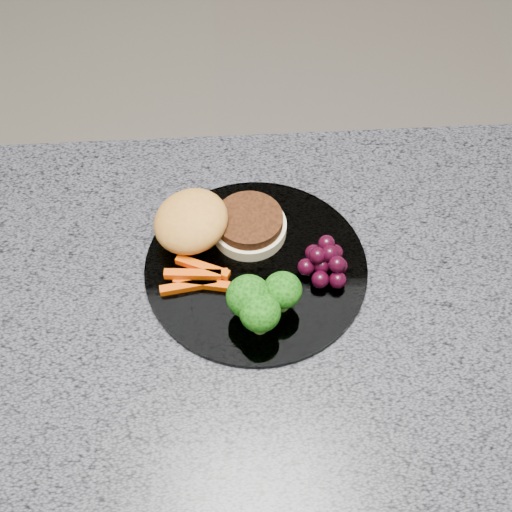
{
  "coord_description": "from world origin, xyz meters",
  "views": [
    {
      "loc": [
        0.03,
        -0.39,
        1.59
      ],
      "look_at": [
        0.05,
        0.08,
        0.93
      ],
      "focal_mm": 50.0,
      "sensor_mm": 36.0,
      "label": 1
    }
  ],
  "objects_px": {
    "plate": "(256,267)",
    "grape_bunch": "(326,262)",
    "island_cabinet": "(227,472)",
    "burger": "(212,225)"
  },
  "relations": [
    {
      "from": "plate",
      "to": "burger",
      "type": "xyz_separation_m",
      "value": [
        -0.05,
        0.05,
        0.02
      ]
    },
    {
      "from": "burger",
      "to": "plate",
      "type": "bearing_deg",
      "value": -54.14
    },
    {
      "from": "island_cabinet",
      "to": "grape_bunch",
      "type": "distance_m",
      "value": 0.51
    },
    {
      "from": "island_cabinet",
      "to": "plate",
      "type": "height_order",
      "value": "plate"
    },
    {
      "from": "grape_bunch",
      "to": "island_cabinet",
      "type": "bearing_deg",
      "value": -152.22
    },
    {
      "from": "plate",
      "to": "grape_bunch",
      "type": "distance_m",
      "value": 0.08
    },
    {
      "from": "island_cabinet",
      "to": "burger",
      "type": "xyz_separation_m",
      "value": [
        0.0,
        0.13,
        0.5
      ]
    },
    {
      "from": "plate",
      "to": "grape_bunch",
      "type": "height_order",
      "value": "grape_bunch"
    },
    {
      "from": "island_cabinet",
      "to": "burger",
      "type": "bearing_deg",
      "value": 88.18
    },
    {
      "from": "grape_bunch",
      "to": "burger",
      "type": "bearing_deg",
      "value": 155.99
    }
  ]
}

